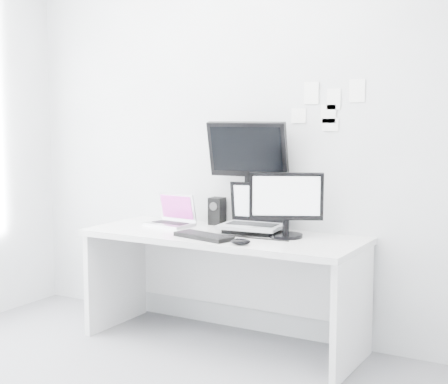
{
  "coord_description": "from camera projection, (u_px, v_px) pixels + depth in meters",
  "views": [
    {
      "loc": [
        2.11,
        -2.41,
        1.49
      ],
      "look_at": [
        0.02,
        1.23,
        1.0
      ],
      "focal_mm": 53.95,
      "sensor_mm": 36.0,
      "label": 1
    }
  ],
  "objects": [
    {
      "name": "wall_note_1",
      "position": [
        334.0,
        99.0,
        4.19
      ],
      "size": [
        0.09,
        0.0,
        0.13
      ],
      "primitive_type": "cube",
      "color": "white",
      "rests_on": "back_wall"
    },
    {
      "name": "back_wall",
      "position": [
        249.0,
        135.0,
        4.52
      ],
      "size": [
        3.6,
        0.0,
        3.6
      ],
      "primitive_type": "plane",
      "rotation": [
        1.57,
        0.0,
        0.0
      ],
      "color": "silver",
      "rests_on": "ground"
    },
    {
      "name": "mouse",
      "position": [
        241.0,
        242.0,
        3.91
      ],
      "size": [
        0.14,
        0.11,
        0.04
      ],
      "primitive_type": "ellipsoid",
      "rotation": [
        0.0,
        0.0,
        0.38
      ],
      "color": "black",
      "rests_on": "desk"
    },
    {
      "name": "speaker",
      "position": [
        217.0,
        211.0,
        4.62
      ],
      "size": [
        0.1,
        0.1,
        0.19
      ],
      "primitive_type": "cube",
      "rotation": [
        0.0,
        0.0,
        0.04
      ],
      "color": "black",
      "rests_on": "desk"
    },
    {
      "name": "macbook",
      "position": [
        169.0,
        209.0,
        4.56
      ],
      "size": [
        0.33,
        0.26,
        0.23
      ],
      "primitive_type": "cube",
      "rotation": [
        0.0,
        0.0,
        -0.1
      ],
      "color": "#B5B5BA",
      "rests_on": "desk"
    },
    {
      "name": "rear_monitor",
      "position": [
        249.0,
        174.0,
        4.44
      ],
      "size": [
        0.56,
        0.26,
        0.73
      ],
      "primitive_type": "cube",
      "rotation": [
        0.0,
        0.0,
        0.12
      ],
      "color": "black",
      "rests_on": "desk"
    },
    {
      "name": "wall_note_2",
      "position": [
        357.0,
        91.0,
        4.11
      ],
      "size": [
        0.1,
        0.0,
        0.14
      ],
      "primitive_type": "cube",
      "color": "white",
      "rests_on": "back_wall"
    },
    {
      "name": "dell_laptop",
      "position": [
        251.0,
        208.0,
        4.29
      ],
      "size": [
        0.42,
        0.34,
        0.33
      ],
      "primitive_type": "cube",
      "rotation": [
        0.0,
        0.0,
        0.1
      ],
      "color": "#9EA0A4",
      "rests_on": "desk"
    },
    {
      "name": "keyboard",
      "position": [
        204.0,
        236.0,
        4.12
      ],
      "size": [
        0.42,
        0.23,
        0.03
      ],
      "primitive_type": "cube",
      "rotation": [
        0.0,
        0.0,
        -0.24
      ],
      "color": "black",
      "rests_on": "desk"
    },
    {
      "name": "desk",
      "position": [
        223.0,
        289.0,
        4.33
      ],
      "size": [
        1.8,
        0.7,
        0.73
      ],
      "primitive_type": "cube",
      "color": "silver",
      "rests_on": "ground"
    },
    {
      "name": "wall_note_4",
      "position": [
        328.0,
        114.0,
        4.22
      ],
      "size": [
        0.1,
        0.0,
        0.12
      ],
      "primitive_type": "cube",
      "color": "white",
      "rests_on": "back_wall"
    },
    {
      "name": "samsung_monitor",
      "position": [
        286.0,
        204.0,
        4.13
      ],
      "size": [
        0.5,
        0.39,
        0.42
      ],
      "primitive_type": "cube",
      "rotation": [
        0.0,
        0.0,
        0.46
      ],
      "color": "black",
      "rests_on": "desk"
    },
    {
      "name": "wall_note_5",
      "position": [
        299.0,
        116.0,
        4.32
      ],
      "size": [
        0.1,
        0.0,
        0.1
      ],
      "primitive_type": "cube",
      "color": "white",
      "rests_on": "back_wall"
    },
    {
      "name": "wall_note_0",
      "position": [
        311.0,
        93.0,
        4.26
      ],
      "size": [
        0.1,
        0.0,
        0.14
      ],
      "primitive_type": "cube",
      "color": "white",
      "rests_on": "back_wall"
    },
    {
      "name": "wall_note_3",
      "position": [
        330.0,
        125.0,
        4.22
      ],
      "size": [
        0.11,
        0.0,
        0.08
      ],
      "primitive_type": "cube",
      "color": "white",
      "rests_on": "back_wall"
    }
  ]
}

